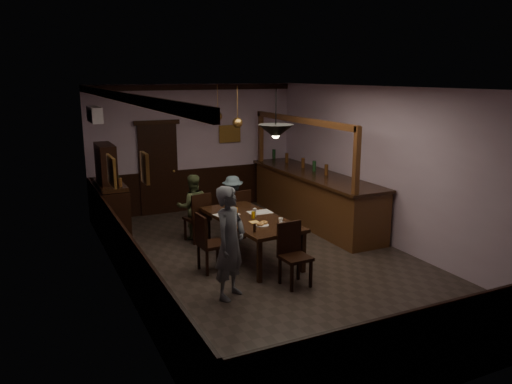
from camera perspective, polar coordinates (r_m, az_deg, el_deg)
room at (r=8.38m, az=1.67°, el=1.50°), size 5.01×8.01×3.01m
dining_table at (r=8.82m, az=-0.62°, el=-3.34°), size 1.18×2.27×0.75m
chair_far_left at (r=9.77m, az=-6.55°, el=-2.67°), size 0.50×0.50×0.99m
chair_far_right at (r=10.15m, az=-1.93°, el=-2.10°), size 0.46×0.46×0.95m
chair_near at (r=7.80m, az=4.21°, el=-6.75°), size 0.45×0.45×0.99m
chair_side at (r=8.29m, az=-5.57°, el=-5.53°), size 0.46×0.46×0.99m
person_standing at (r=7.25m, az=-2.98°, el=-5.81°), size 0.73×0.68×1.67m
person_seated_left at (r=9.98m, az=-7.27°, el=-1.67°), size 0.70×0.58×1.30m
person_seated_right at (r=10.37m, az=-2.67°, el=-1.36°), size 0.83×0.57×1.18m
newspaper_left at (r=8.99m, az=-3.38°, el=-2.58°), size 0.48×0.39×0.01m
newspaper_right at (r=9.12m, az=0.45°, el=-2.33°), size 0.43×0.31×0.01m
napkin at (r=8.54m, az=-0.20°, el=-3.44°), size 0.16×0.16×0.00m
saucer at (r=8.46m, az=3.11°, el=-3.59°), size 0.15×0.15×0.01m
coffee_cup at (r=8.49m, az=2.83°, el=-3.21°), size 0.09×0.09×0.07m
pastry_plate at (r=8.34m, az=0.72°, el=-3.81°), size 0.22×0.22×0.01m
pastry_ring_a at (r=8.31m, az=0.48°, el=-3.68°), size 0.13×0.13×0.04m
pastry_ring_b at (r=8.39m, az=0.93°, el=-3.50°), size 0.13×0.13×0.04m
soda_can at (r=8.74m, az=-0.32°, el=-2.63°), size 0.07×0.07×0.12m
beer_glass at (r=8.69m, az=-2.28°, el=-2.47°), size 0.06×0.06×0.20m
water_glass at (r=8.85m, az=-0.16°, el=-2.35°), size 0.06×0.06×0.15m
pepper_mill at (r=7.98m, az=-0.17°, el=-4.12°), size 0.04×0.04×0.14m
sideboard at (r=10.49m, az=-16.32°, el=-0.81°), size 0.51×1.42×1.88m
bar_counter at (r=11.05m, az=6.64°, el=-0.50°), size 0.97×4.17×2.34m
door_back at (r=11.80m, az=-11.07°, el=2.49°), size 0.90×0.06×2.10m
ac_unit at (r=10.32m, az=-17.98°, el=8.43°), size 0.20×0.85×0.30m
picture_left_small at (r=5.94m, az=-12.59°, el=2.70°), size 0.04×0.28×0.36m
picture_left_large at (r=8.34m, az=-16.18°, el=2.33°), size 0.04×0.62×0.48m
picture_back at (r=12.26m, az=-3.02°, el=6.66°), size 0.55×0.04×0.42m
pendant_iron at (r=7.81m, az=2.27°, el=6.92°), size 0.56×0.56×0.77m
pendant_brass_mid at (r=9.75m, az=-2.13°, el=7.91°), size 0.20×0.20×0.81m
pendant_brass_far at (r=11.27m, az=-4.39°, el=8.61°), size 0.20×0.20×0.81m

